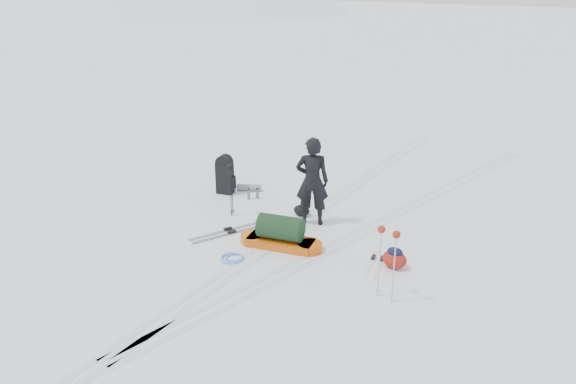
# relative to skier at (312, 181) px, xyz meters

# --- Properties ---
(ground) EXTENTS (200.00, 200.00, 0.00)m
(ground) POSITION_rel_skier_xyz_m (-0.13, -0.86, -0.99)
(ground) COLOR white
(ground) RESTS_ON ground
(ski_tracks) EXTENTS (3.38, 17.97, 0.01)m
(ski_tracks) POSITION_rel_skier_xyz_m (0.48, 0.02, -0.98)
(ski_tracks) COLOR silver
(ski_tracks) RESTS_ON ground
(skier) EXTENTS (0.86, 0.77, 1.97)m
(skier) POSITION_rel_skier_xyz_m (0.00, 0.00, 0.00)
(skier) COLOR black
(skier) RESTS_ON ground
(pulk_sled) EXTENTS (1.81, 0.95, 0.67)m
(pulk_sled) POSITION_rel_skier_xyz_m (0.13, -1.33, -0.73)
(pulk_sled) COLOR #CA540B
(pulk_sled) RESTS_ON ground
(expedition_rucksack) EXTENTS (0.92, 0.90, 1.00)m
(expedition_rucksack) POSITION_rel_skier_xyz_m (-2.73, 0.33, -0.52)
(expedition_rucksack) COLOR black
(expedition_rucksack) RESTS_ON ground
(ski_poles_black) EXTENTS (0.15, 0.18, 1.24)m
(ski_poles_black) POSITION_rel_skier_xyz_m (-1.72, -0.69, 0.03)
(ski_poles_black) COLOR black
(ski_poles_black) RESTS_ON ground
(ski_poles_silver) EXTENTS (0.42, 0.17, 1.32)m
(ski_poles_silver) POSITION_rel_skier_xyz_m (2.73, -1.89, 0.12)
(ski_poles_silver) COLOR #AAACB1
(ski_poles_silver) RESTS_ON ground
(touring_skis_grey) EXTENTS (0.92, 1.79, 0.07)m
(touring_skis_grey) POSITION_rel_skier_xyz_m (-1.16, -1.41, -0.97)
(touring_skis_grey) COLOR gray
(touring_skis_grey) RESTS_ON ground
(touring_skis_white) EXTENTS (0.68, 1.69, 0.06)m
(touring_skis_white) POSITION_rel_skier_xyz_m (1.99, -0.70, -0.97)
(touring_skis_white) COLOR silver
(touring_skis_white) RESTS_ON ground
(rope_coil) EXTENTS (0.59, 0.59, 0.06)m
(rope_coil) POSITION_rel_skier_xyz_m (-0.31, -2.31, -0.96)
(rope_coil) COLOR #62A1EE
(rope_coil) RESTS_ON ground
(small_daypack) EXTENTS (0.51, 0.40, 0.41)m
(small_daypack) POSITION_rel_skier_xyz_m (2.38, -0.80, -0.79)
(small_daypack) COLOR maroon
(small_daypack) RESTS_ON ground
(thermos_pair) EXTENTS (0.22, 0.24, 0.29)m
(thermos_pair) POSITION_rel_skier_xyz_m (-1.97, 0.37, -0.85)
(thermos_pair) COLOR slate
(thermos_pair) RESTS_ON ground
(stuff_sack) EXTENTS (0.43, 0.34, 0.25)m
(stuff_sack) POSITION_rel_skier_xyz_m (-0.41, 0.22, -0.86)
(stuff_sack) COLOR black
(stuff_sack) RESTS_ON ground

